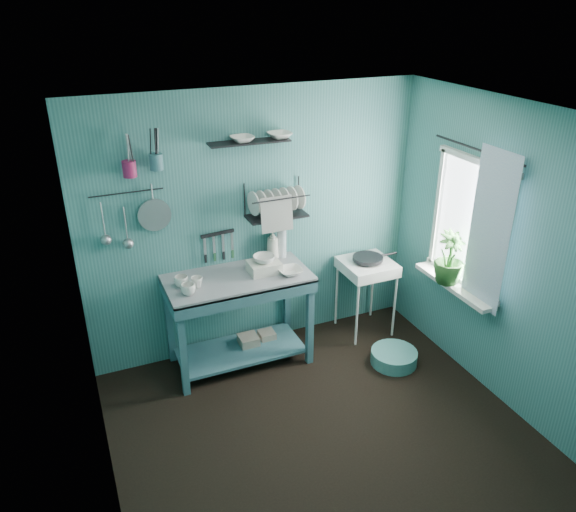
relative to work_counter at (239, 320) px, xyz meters
name	(u,v)px	position (x,y,z in m)	size (l,w,h in m)	color
floor	(324,434)	(0.29, -1.20, -0.46)	(3.20, 3.20, 0.00)	black
ceiling	(335,119)	(0.29, -1.20, 2.04)	(3.20, 3.20, 0.00)	silver
wall_back	(255,224)	(0.29, 0.30, 0.79)	(3.20, 3.20, 0.00)	#397574
wall_front	(470,440)	(0.29, -2.70, 0.79)	(3.20, 3.20, 0.00)	#397574
wall_left	(92,350)	(-1.31, -1.20, 0.79)	(3.00, 3.00, 0.00)	#397574
wall_right	(506,260)	(1.89, -1.20, 0.79)	(3.00, 3.00, 0.00)	#397574
work_counter	(239,320)	(0.00, 0.00, 0.00)	(1.29, 0.64, 0.91)	#35646F
mug_left	(188,289)	(-0.48, -0.16, 0.51)	(0.12, 0.12, 0.10)	silver
mug_mid	(197,282)	(-0.38, -0.06, 0.50)	(0.10, 0.10, 0.09)	silver
mug_right	(181,281)	(-0.50, 0.00, 0.51)	(0.12, 0.12, 0.10)	silver
wash_tub	(264,267)	(0.25, -0.02, 0.51)	(0.28, 0.22, 0.10)	silver
tub_bowl	(264,259)	(0.25, -0.02, 0.59)	(0.20, 0.20, 0.06)	silver
soap_bottle	(273,245)	(0.42, 0.20, 0.61)	(0.12, 0.12, 0.30)	silver
water_bottle	(282,243)	(0.52, 0.22, 0.60)	(0.09, 0.09, 0.28)	silver
counter_bowl	(290,271)	(0.45, -0.15, 0.48)	(0.22, 0.22, 0.05)	silver
hotplate_stand	(365,296)	(1.36, 0.02, -0.06)	(0.49, 0.49, 0.79)	white
frying_pan	(368,258)	(1.36, 0.02, 0.37)	(0.30, 0.30, 0.04)	black
knife_strip	(218,234)	(-0.08, 0.27, 0.78)	(0.32, 0.02, 0.03)	black
dish_rack	(277,200)	(0.45, 0.17, 1.05)	(0.55, 0.24, 0.32)	black
upper_shelf	(249,142)	(0.22, 0.20, 1.60)	(0.70, 0.18, 0.01)	black
shelf_bowl_left	(242,139)	(0.16, 0.20, 1.62)	(0.20, 0.20, 0.05)	silver
shelf_bowl_right	(280,141)	(0.50, 0.20, 1.58)	(0.21, 0.21, 0.05)	silver
utensil_cup_magenta	(129,169)	(-0.79, 0.22, 1.47)	(0.11, 0.11, 0.13)	#A11D50
utensil_cup_teal	(156,162)	(-0.57, 0.22, 1.51)	(0.11, 0.11, 0.13)	#386A74
colander	(155,215)	(-0.63, 0.25, 1.04)	(0.28, 0.28, 0.03)	#A5A9AD
ladle_outer	(103,220)	(-1.04, 0.26, 1.06)	(0.01, 0.01, 0.30)	#A5A9AD
ladle_inner	(125,224)	(-0.87, 0.26, 1.00)	(0.01, 0.01, 0.30)	#A5A9AD
hook_rail	(126,193)	(-0.83, 0.27, 1.26)	(0.01, 0.01, 0.60)	black
window_glass	(470,223)	(1.88, -0.75, 0.94)	(1.10, 1.10, 0.00)	white
windowsill	(454,286)	(1.79, -0.75, 0.35)	(0.16, 0.95, 0.04)	white
curtain	(489,232)	(1.81, -1.05, 0.99)	(1.35, 1.35, 0.00)	white
curtain_rod	(477,149)	(1.83, -0.75, 1.59)	(0.02, 0.02, 1.05)	black
potted_plant	(450,258)	(1.75, -0.70, 0.62)	(0.27, 0.27, 0.48)	#2A5C24
storage_tin_large	(249,346)	(0.10, 0.05, -0.35)	(0.18, 0.18, 0.22)	gray
storage_tin_small	(267,340)	(0.30, 0.08, -0.36)	(0.15, 0.15, 0.20)	gray
floor_basin	(394,357)	(1.33, -0.61, -0.39)	(0.44, 0.44, 0.13)	teal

